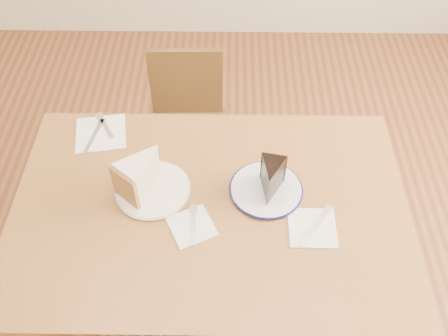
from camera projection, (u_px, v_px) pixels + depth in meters
ground at (214, 312)px, 2.08m from camera, size 4.00×4.00×0.00m
table at (211, 224)px, 1.58m from camera, size 1.20×0.80×0.75m
chair_far at (187, 128)px, 2.19m from camera, size 0.38×0.38×0.75m
plate_cream at (153, 190)px, 1.54m from camera, size 0.22×0.22×0.01m
plate_navy at (266, 190)px, 1.54m from camera, size 0.22×0.22×0.01m
carrot_cake at (143, 173)px, 1.50m from camera, size 0.16×0.17×0.11m
chocolate_cake at (271, 181)px, 1.49m from camera, size 0.09×0.12×0.10m
napkin_cream at (192, 226)px, 1.46m from camera, size 0.16×0.16×0.00m
napkin_navy at (312, 228)px, 1.45m from camera, size 0.14×0.14×0.00m
napkin_spare at (101, 133)px, 1.70m from camera, size 0.19×0.19×0.00m
fork_cream at (193, 225)px, 1.45m from camera, size 0.02×0.14×0.00m
knife_navy at (316, 226)px, 1.45m from camera, size 0.11×0.15×0.00m
fork_spare at (105, 126)px, 1.72m from camera, size 0.08×0.13×0.00m
knife_spare at (94, 135)px, 1.69m from camera, size 0.05×0.16×0.00m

